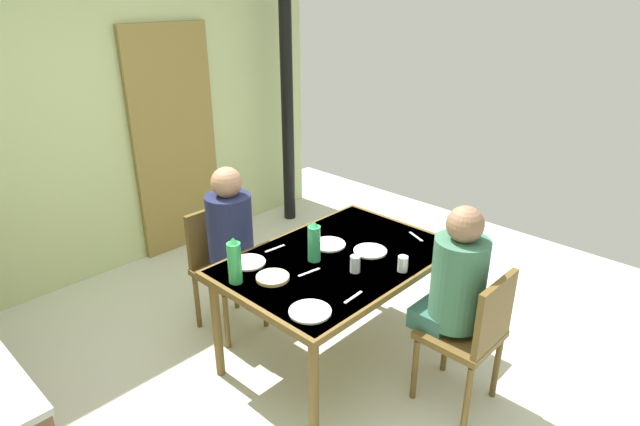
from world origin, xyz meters
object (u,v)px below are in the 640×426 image
(person_near_diner, at_px, (456,280))
(person_far_diner, at_px, (231,231))
(dining_table, at_px, (338,267))
(water_bottle_green_near, at_px, (314,242))
(water_bottle_green_far, at_px, (235,262))
(chair_far_diner, at_px, (222,262))
(chair_near_diner, at_px, (473,333))

(person_near_diner, bearing_deg, person_far_diner, 108.51)
(dining_table, distance_m, person_near_diner, 0.73)
(dining_table, relative_size, person_near_diner, 1.84)
(dining_table, bearing_deg, person_far_diner, 111.29)
(person_near_diner, distance_m, water_bottle_green_near, 0.84)
(person_far_diner, distance_m, water_bottle_green_far, 0.60)
(dining_table, bearing_deg, water_bottle_green_far, 160.46)
(chair_far_diner, distance_m, person_near_diner, 1.63)
(chair_far_diner, xyz_separation_m, person_far_diner, (-0.00, -0.14, 0.28))
(person_near_diner, height_order, person_far_diner, same)
(chair_near_diner, relative_size, water_bottle_green_near, 3.37)
(person_near_diner, height_order, water_bottle_green_near, person_near_diner)
(chair_far_diner, height_order, person_far_diner, person_far_diner)
(person_far_diner, height_order, water_bottle_green_near, person_far_diner)
(water_bottle_green_near, height_order, water_bottle_green_far, water_bottle_green_far)
(dining_table, relative_size, water_bottle_green_far, 5.12)
(person_near_diner, relative_size, water_bottle_green_near, 2.98)
(chair_far_diner, bearing_deg, water_bottle_green_near, 100.84)
(chair_far_diner, bearing_deg, person_near_diner, 106.96)
(dining_table, relative_size, person_far_diner, 1.84)
(water_bottle_green_near, bearing_deg, water_bottle_green_far, 163.90)
(chair_near_diner, height_order, person_far_diner, person_far_diner)
(dining_table, distance_m, chair_far_diner, 0.89)
(dining_table, distance_m, chair_near_diner, 0.87)
(chair_near_diner, distance_m, person_far_diner, 1.63)
(dining_table, xyz_separation_m, person_far_diner, (-0.27, 0.70, 0.11))
(chair_far_diner, xyz_separation_m, person_near_diner, (0.47, -1.53, 0.28))
(chair_far_diner, bearing_deg, water_bottle_green_far, 61.05)
(dining_table, xyz_separation_m, person_near_diner, (0.20, -0.70, 0.11))
(person_near_diner, relative_size, person_far_diner, 1.00)
(person_near_diner, xyz_separation_m, person_far_diner, (-0.47, 1.40, 0.00))
(dining_table, height_order, person_far_diner, person_far_diner)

